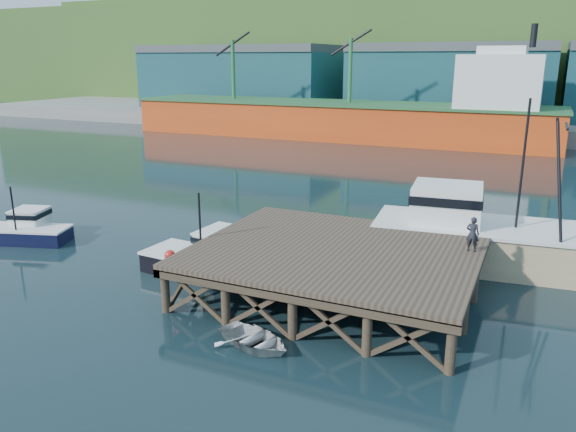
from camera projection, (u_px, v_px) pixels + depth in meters
The scene contains 12 objects.
ground at pixel (228, 274), 27.21m from camera, with size 300.00×300.00×0.00m, color black.
wharf at pixel (335, 253), 24.33m from camera, with size 12.00×10.00×2.62m.
far_quay at pixel (453, 118), 88.27m from camera, with size 160.00×40.00×2.00m, color gray.
warehouse_left at pixel (242, 80), 96.35m from camera, with size 32.00×16.00×9.00m, color #184D4F.
warehouse_mid at pixel (451, 84), 82.40m from camera, with size 28.00×16.00×9.00m, color #184D4F.
cargo_ship at pixel (360, 113), 71.74m from camera, with size 55.50×10.00×13.75m.
hillside at pixel (481, 54), 111.85m from camera, with size 220.00×50.00×22.00m, color #2D511E.
boat_navy at pixel (24, 229), 32.04m from camera, with size 5.66×3.75×3.33m.
boat_black at pixel (214, 259), 27.03m from camera, with size 7.03×5.89×4.24m.
trawler at pixel (497, 233), 27.82m from camera, with size 12.82×5.64×8.33m.
dinghy at pixel (255, 339), 20.25m from camera, with size 2.16×3.02×0.63m, color silver.
dockworker at pixel (473, 234), 23.85m from camera, with size 0.55×0.36×1.52m, color black.
Camera 1 is at (13.16, -21.95, 10.09)m, focal length 35.00 mm.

